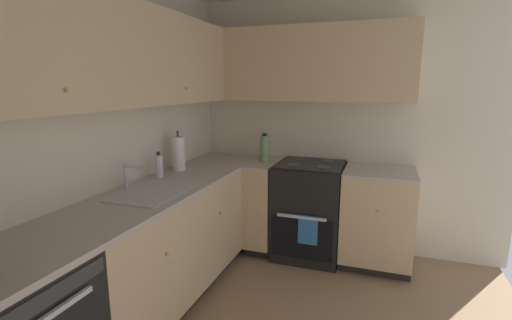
{
  "coord_description": "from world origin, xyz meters",
  "views": [
    {
      "loc": [
        -1.73,
        -0.36,
        1.62
      ],
      "look_at": [
        0.98,
        0.59,
        1.03
      ],
      "focal_mm": 25.63,
      "sensor_mm": 36.0,
      "label": 1
    }
  ],
  "objects": [
    {
      "name": "wall_back",
      "position": [
        0.0,
        1.46,
        1.22
      ],
      "size": [
        3.85,
        0.05,
        2.45
      ],
      "primitive_type": "cube",
      "color": "beige",
      "rests_on": "ground_plane"
    },
    {
      "name": "wall_right",
      "position": [
        1.9,
        0.0,
        1.22
      ],
      "size": [
        0.05,
        2.98,
        2.45
      ],
      "primitive_type": "cube",
      "color": "beige",
      "rests_on": "ground_plane"
    },
    {
      "name": "lower_cabinets_back",
      "position": [
        0.41,
        1.14,
        0.43
      ],
      "size": [
        1.73,
        0.62,
        0.86
      ],
      "color": "tan",
      "rests_on": "ground_plane"
    },
    {
      "name": "countertop_back",
      "position": [
        0.41,
        1.14,
        0.88
      ],
      "size": [
        2.93,
        0.6,
        0.03
      ],
      "primitive_type": "cube",
      "color": "#B7A89E",
      "rests_on": "lower_cabinets_back"
    },
    {
      "name": "lower_cabinets_right",
      "position": [
        1.58,
        -0.04,
        0.43
      ],
      "size": [
        0.62,
        1.5,
        0.86
      ],
      "color": "tan",
      "rests_on": "ground_plane"
    },
    {
      "name": "countertop_right",
      "position": [
        1.58,
        -0.04,
        0.88
      ],
      "size": [
        0.6,
        1.5,
        0.03
      ],
      "color": "#B7A89E",
      "rests_on": "lower_cabinets_right"
    },
    {
      "name": "oven_range",
      "position": [
        1.59,
        0.26,
        0.45
      ],
      "size": [
        0.68,
        0.62,
        1.04
      ],
      "color": "black",
      "rests_on": "ground_plane"
    },
    {
      "name": "upper_cabinets_back",
      "position": [
        0.25,
        1.28,
        1.81
      ],
      "size": [
        2.61,
        0.34,
        0.67
      ],
      "color": "tan"
    },
    {
      "name": "upper_cabinets_right",
      "position": [
        1.72,
        0.41,
        1.81
      ],
      "size": [
        0.32,
        2.05,
        0.67
      ],
      "color": "tan"
    },
    {
      "name": "sink",
      "position": [
        0.33,
        1.11,
        0.85
      ],
      "size": [
        0.59,
        0.4,
        0.1
      ],
      "color": "#B7B7BC",
      "rests_on": "countertop_back"
    },
    {
      "name": "faucet",
      "position": [
        0.33,
        1.31,
        1.0
      ],
      "size": [
        0.07,
        0.16,
        0.18
      ],
      "color": "silver",
      "rests_on": "countertop_back"
    },
    {
      "name": "soap_bottle",
      "position": [
        0.71,
        1.32,
        0.99
      ],
      "size": [
        0.06,
        0.06,
        0.21
      ],
      "color": "silver",
      "rests_on": "countertop_back"
    },
    {
      "name": "paper_towel_roll",
      "position": [
        0.97,
        1.3,
        1.04
      ],
      "size": [
        0.11,
        0.11,
        0.36
      ],
      "color": "white",
      "rests_on": "countertop_back"
    },
    {
      "name": "oil_bottle",
      "position": [
        1.58,
        0.71,
        1.02
      ],
      "size": [
        0.08,
        0.08,
        0.28
      ],
      "color": "#729E66",
      "rests_on": "countertop_right"
    }
  ]
}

